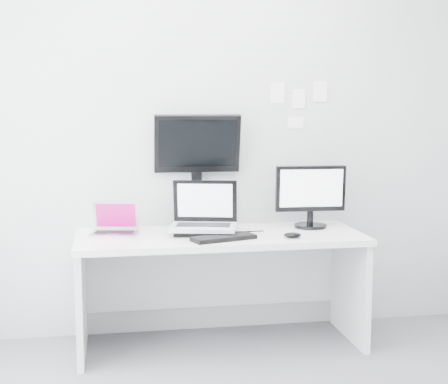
{
  "coord_description": "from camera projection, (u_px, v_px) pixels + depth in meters",
  "views": [
    {
      "loc": [
        -0.67,
        -2.79,
        1.53
      ],
      "look_at": [
        0.02,
        1.23,
        1.0
      ],
      "focal_mm": 52.95,
      "sensor_mm": 36.0,
      "label": 1
    }
  ],
  "objects": [
    {
      "name": "mouse",
      "position": [
        292.0,
        235.0,
        4.03
      ],
      "size": [
        0.11,
        0.07,
        0.04
      ],
      "primitive_type": "ellipsoid",
      "rotation": [
        0.0,
        0.0,
        -0.03
      ],
      "color": "black",
      "rests_on": "desk"
    },
    {
      "name": "back_wall",
      "position": [
        212.0,
        133.0,
        4.42
      ],
      "size": [
        3.6,
        0.0,
        3.6
      ],
      "primitive_type": "plane",
      "rotation": [
        1.57,
        0.0,
        0.0
      ],
      "color": "#BBBEC1",
      "rests_on": "ground"
    },
    {
      "name": "wall_note_0",
      "position": [
        277.0,
        93.0,
        4.46
      ],
      "size": [
        0.1,
        0.0,
        0.14
      ],
      "primitive_type": "cube",
      "color": "white",
      "rests_on": "back_wall"
    },
    {
      "name": "macbook",
      "position": [
        114.0,
        218.0,
        4.1
      ],
      "size": [
        0.33,
        0.27,
        0.22
      ],
      "primitive_type": "cube",
      "rotation": [
        0.0,
        0.0,
        -0.18
      ],
      "color": "#ACACB0",
      "rests_on": "desk"
    },
    {
      "name": "speaker",
      "position": [
        187.0,
        215.0,
        4.39
      ],
      "size": [
        0.1,
        0.1,
        0.16
      ],
      "primitive_type": "cube",
      "rotation": [
        0.0,
        0.0,
        0.29
      ],
      "color": "black",
      "rests_on": "desk"
    },
    {
      "name": "wall_note_1",
      "position": [
        299.0,
        99.0,
        4.49
      ],
      "size": [
        0.09,
        0.0,
        0.13
      ],
      "primitive_type": "cube",
      "color": "white",
      "rests_on": "back_wall"
    },
    {
      "name": "rear_monitor",
      "position": [
        197.0,
        169.0,
        4.39
      ],
      "size": [
        0.57,
        0.21,
        0.77
      ],
      "primitive_type": "cube",
      "rotation": [
        0.0,
        0.0,
        -0.02
      ],
      "color": "black",
      "rests_on": "desk"
    },
    {
      "name": "desk",
      "position": [
        220.0,
        290.0,
        4.21
      ],
      "size": [
        1.8,
        0.7,
        0.73
      ],
      "primitive_type": "cube",
      "color": "white",
      "rests_on": "ground"
    },
    {
      "name": "dell_laptop",
      "position": [
        203.0,
        208.0,
        4.13
      ],
      "size": [
        0.48,
        0.41,
        0.34
      ],
      "primitive_type": "cube",
      "rotation": [
        0.0,
        0.0,
        -0.24
      ],
      "color": "#B9BCC0",
      "rests_on": "desk"
    },
    {
      "name": "wall_note_2",
      "position": [
        320.0,
        92.0,
        4.51
      ],
      "size": [
        0.1,
        0.0,
        0.14
      ],
      "primitive_type": "cube",
      "color": "white",
      "rests_on": "back_wall"
    },
    {
      "name": "samsung_monitor",
      "position": [
        311.0,
        196.0,
        4.36
      ],
      "size": [
        0.48,
        0.23,
        0.43
      ],
      "primitive_type": "cube",
      "rotation": [
        0.0,
        0.0,
        -0.04
      ],
      "color": "black",
      "rests_on": "desk"
    },
    {
      "name": "keyboard",
      "position": [
        224.0,
        238.0,
        3.97
      ],
      "size": [
        0.41,
        0.25,
        0.03
      ],
      "primitive_type": "cube",
      "rotation": [
        0.0,
        0.0,
        0.32
      ],
      "color": "black",
      "rests_on": "desk"
    },
    {
      "name": "wall_note_3",
      "position": [
        296.0,
        123.0,
        4.51
      ],
      "size": [
        0.11,
        0.0,
        0.08
      ],
      "primitive_type": "cube",
      "color": "white",
      "rests_on": "back_wall"
    }
  ]
}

